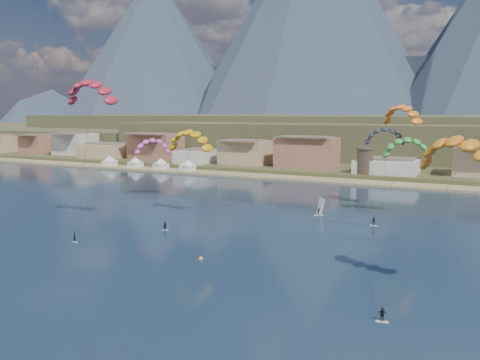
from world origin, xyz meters
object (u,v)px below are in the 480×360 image
at_px(windsurfer, 320,210).
at_px(kitesurfer_yellow, 190,137).
at_px(kitesurfer_green, 407,145).
at_px(buoy, 201,259).
at_px(kitesurfer_red, 91,88).
at_px(watchtower, 365,161).
at_px(kitesurfer_orange, 458,149).

bearing_deg(windsurfer, kitesurfer_yellow, -150.10).
bearing_deg(kitesurfer_yellow, kitesurfer_green, 26.09).
relative_size(windsurfer, buoy, 6.05).
bearing_deg(windsurfer, kitesurfer_red, -140.29).
xyz_separation_m(windsurfer, buoy, (-6.85, -38.26, -1.08)).
bearing_deg(kitesurfer_green, kitesurfer_red, -145.65).
height_order(kitesurfer_red, kitesurfer_yellow, kitesurfer_red).
bearing_deg(kitesurfer_red, windsurfer, 39.71).
distance_m(watchtower, kitesurfer_green, 58.07).
bearing_deg(kitesurfer_green, watchtower, 110.02).
distance_m(watchtower, kitesurfer_orange, 103.20).
bearing_deg(windsurfer, watchtower, 93.06).
bearing_deg(watchtower, kitesurfer_green, -69.98).
relative_size(kitesurfer_red, kitesurfer_green, 1.54).
bearing_deg(kitesurfer_green, buoy, -117.74).
bearing_deg(buoy, watchtower, 87.87).
relative_size(watchtower, windsurfer, 2.30).
xyz_separation_m(kitesurfer_red, kitesurfer_orange, (63.15, -8.42, -8.55)).
distance_m(kitesurfer_red, buoy, 39.84).
xyz_separation_m(kitesurfer_yellow, kitesurfer_green, (40.29, 19.73, -1.61)).
height_order(watchtower, kitesurfer_yellow, kitesurfer_yellow).
distance_m(watchtower, buoy, 98.46).
bearing_deg(kitesurfer_orange, kitesurfer_red, 172.41).
distance_m(kitesurfer_red, kitesurfer_green, 63.81).
distance_m(kitesurfer_yellow, windsurfer, 31.69).
bearing_deg(kitesurfer_yellow, buoy, -55.30).
distance_m(kitesurfer_orange, windsurfer, 49.79).
distance_m(kitesurfer_red, kitesurfer_yellow, 21.72).
bearing_deg(kitesurfer_green, kitesurfer_orange, -75.59).
xyz_separation_m(kitesurfer_green, buoy, (-23.29, -44.28, -15.20)).
relative_size(kitesurfer_red, windsurfer, 7.88).
xyz_separation_m(kitesurfer_green, windsurfer, (-16.44, -6.02, -14.12)).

